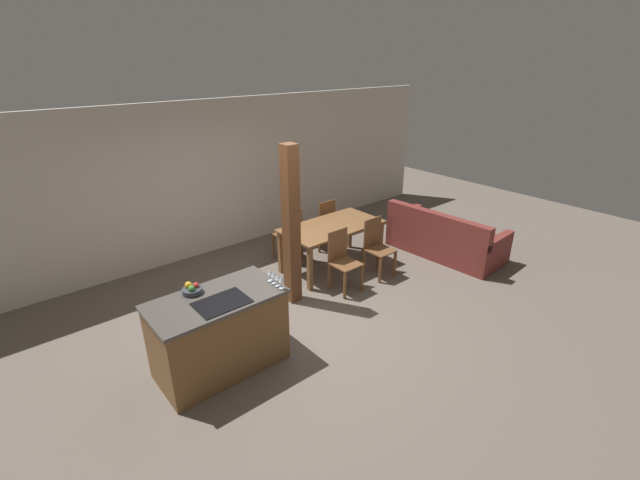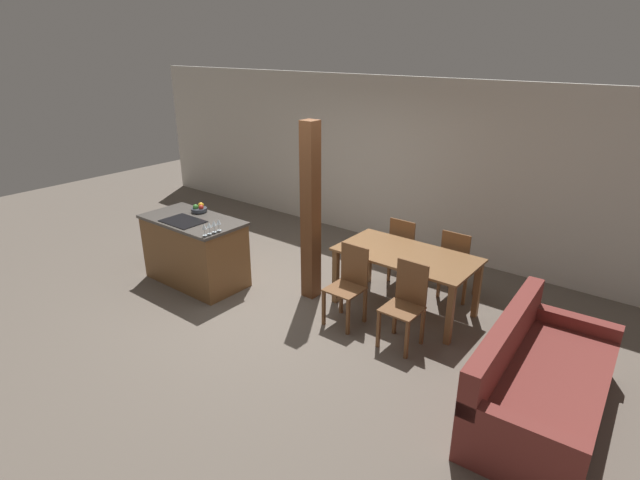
% 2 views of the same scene
% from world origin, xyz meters
% --- Properties ---
extents(ground_plane, '(16.00, 16.00, 0.00)m').
position_xyz_m(ground_plane, '(0.00, 0.00, 0.00)').
color(ground_plane, '#665B51').
extents(wall_back, '(11.20, 0.08, 2.70)m').
position_xyz_m(wall_back, '(0.00, 2.82, 1.35)').
color(wall_back, silver).
rests_on(wall_back, ground_plane).
extents(kitchen_island, '(1.46, 0.78, 0.95)m').
position_xyz_m(kitchen_island, '(-1.27, -0.25, 0.47)').
color(kitchen_island, brown).
rests_on(kitchen_island, ground_plane).
extents(fruit_bowl, '(0.22, 0.22, 0.12)m').
position_xyz_m(fruit_bowl, '(-1.42, 0.00, 0.99)').
color(fruit_bowl, '#383D47').
rests_on(fruit_bowl, kitchen_island).
extents(wine_glass_near, '(0.06, 0.06, 0.15)m').
position_xyz_m(wine_glass_near, '(-0.61, -0.57, 1.06)').
color(wine_glass_near, silver).
rests_on(wine_glass_near, kitchen_island).
extents(wine_glass_middle, '(0.06, 0.06, 0.15)m').
position_xyz_m(wine_glass_middle, '(-0.61, -0.49, 1.06)').
color(wine_glass_middle, silver).
rests_on(wine_glass_middle, kitchen_island).
extents(wine_glass_far, '(0.06, 0.06, 0.15)m').
position_xyz_m(wine_glass_far, '(-0.61, -0.41, 1.06)').
color(wine_glass_far, silver).
rests_on(wine_glass_far, kitchen_island).
extents(wine_glass_end, '(0.06, 0.06, 0.15)m').
position_xyz_m(wine_glass_end, '(-0.61, -0.34, 1.06)').
color(wine_glass_end, silver).
rests_on(wine_glass_end, kitchen_island).
extents(dining_table, '(1.71, 0.90, 0.77)m').
position_xyz_m(dining_table, '(1.42, 0.87, 0.66)').
color(dining_table, brown).
rests_on(dining_table, ground_plane).
extents(dining_chair_near_left, '(0.40, 0.40, 0.96)m').
position_xyz_m(dining_chair_near_left, '(1.04, 0.19, 0.50)').
color(dining_chair_near_left, brown).
rests_on(dining_chair_near_left, ground_plane).
extents(dining_chair_near_right, '(0.40, 0.40, 0.96)m').
position_xyz_m(dining_chair_near_right, '(1.81, 0.19, 0.50)').
color(dining_chair_near_right, brown).
rests_on(dining_chair_near_right, ground_plane).
extents(dining_chair_far_left, '(0.40, 0.40, 0.96)m').
position_xyz_m(dining_chair_far_left, '(1.04, 1.54, 0.50)').
color(dining_chair_far_left, brown).
rests_on(dining_chair_far_left, ground_plane).
extents(dining_chair_far_right, '(0.40, 0.40, 0.96)m').
position_xyz_m(dining_chair_far_right, '(1.81, 1.54, 0.50)').
color(dining_chair_far_right, brown).
rests_on(dining_chair_far_right, ground_plane).
extents(couch, '(1.05, 2.06, 0.88)m').
position_xyz_m(couch, '(3.34, -0.07, 0.29)').
color(couch, maroon).
rests_on(couch, ground_plane).
extents(timber_post, '(0.19, 0.19, 2.32)m').
position_xyz_m(timber_post, '(0.27, 0.43, 1.16)').
color(timber_post, brown).
rests_on(timber_post, ground_plane).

